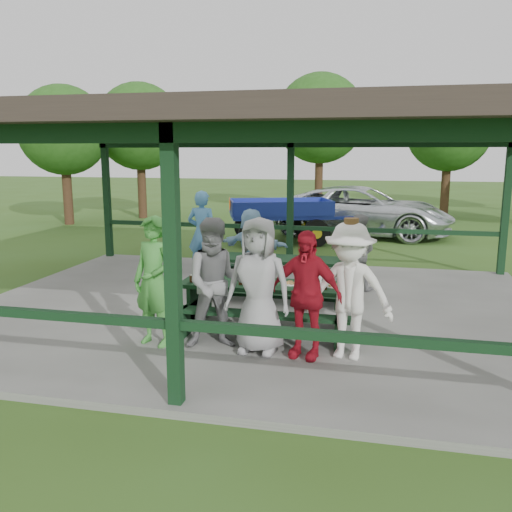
% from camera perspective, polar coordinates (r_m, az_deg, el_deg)
% --- Properties ---
extents(ground, '(90.00, 90.00, 0.00)m').
position_cam_1_polar(ground, '(9.67, -0.15, -5.96)').
color(ground, '#38591C').
rests_on(ground, ground).
extents(concrete_slab, '(10.00, 8.00, 0.10)m').
position_cam_1_polar(concrete_slab, '(9.66, -0.15, -5.68)').
color(concrete_slab, slate).
rests_on(concrete_slab, ground).
extents(pavilion_structure, '(10.60, 8.60, 3.24)m').
position_cam_1_polar(pavilion_structure, '(9.26, -0.16, 13.15)').
color(pavilion_structure, black).
rests_on(pavilion_structure, concrete_slab).
extents(picnic_table_near, '(2.61, 1.39, 0.75)m').
position_cam_1_polar(picnic_table_near, '(8.29, 1.08, -4.72)').
color(picnic_table_near, black).
rests_on(picnic_table_near, concrete_slab).
extents(picnic_table_far, '(2.74, 1.39, 0.75)m').
position_cam_1_polar(picnic_table_far, '(10.23, 2.16, -1.66)').
color(picnic_table_far, black).
rests_on(picnic_table_far, concrete_slab).
extents(table_setting, '(2.35, 0.45, 0.10)m').
position_cam_1_polar(table_setting, '(8.26, 0.91, -2.57)').
color(table_setting, white).
rests_on(table_setting, picnic_table_near).
extents(contestant_green, '(0.77, 0.61, 1.84)m').
position_cam_1_polar(contestant_green, '(7.74, -10.67, -2.64)').
color(contestant_green, green).
rests_on(contestant_green, concrete_slab).
extents(contestant_grey_left, '(1.07, 0.95, 1.83)m').
position_cam_1_polar(contestant_grey_left, '(7.53, -4.17, -2.90)').
color(contestant_grey_left, gray).
rests_on(contestant_grey_left, concrete_slab).
extents(contestant_grey_mid, '(0.97, 0.68, 1.86)m').
position_cam_1_polar(contestant_grey_mid, '(7.32, 0.27, -3.15)').
color(contestant_grey_mid, '#9B9B9D').
rests_on(contestant_grey_mid, concrete_slab).
extents(contestant_red, '(1.08, 0.65, 1.72)m').
position_cam_1_polar(contestant_red, '(7.20, 5.21, -4.05)').
color(contestant_red, '#AA1322').
rests_on(contestant_red, concrete_slab).
extents(contestant_white_fedora, '(1.28, 0.87, 1.88)m').
position_cam_1_polar(contestant_white_fedora, '(7.23, 9.77, -3.65)').
color(contestant_white_fedora, white).
rests_on(contestant_white_fedora, concrete_slab).
extents(spectator_lblue, '(1.55, 0.83, 1.59)m').
position_cam_1_polar(spectator_lblue, '(10.98, -0.48, 0.91)').
color(spectator_lblue, '#8CB9D9').
rests_on(spectator_lblue, concrete_slab).
extents(spectator_blue, '(0.71, 0.49, 1.88)m').
position_cam_1_polar(spectator_blue, '(12.00, -5.67, 2.41)').
color(spectator_blue, teal).
rests_on(spectator_blue, concrete_slab).
extents(spectator_grey, '(0.84, 0.72, 1.51)m').
position_cam_1_polar(spectator_grey, '(10.91, 10.64, 0.43)').
color(spectator_grey, gray).
rests_on(spectator_grey, concrete_slab).
extents(pickup_truck, '(6.27, 3.49, 1.66)m').
position_cam_1_polar(pickup_truck, '(18.61, 11.09, 4.66)').
color(pickup_truck, silver).
rests_on(pickup_truck, ground).
extents(farm_trailer, '(4.14, 2.61, 1.45)m').
position_cam_1_polar(farm_trailer, '(16.82, 2.59, 3.82)').
color(farm_trailer, navy).
rests_on(farm_trailer, ground).
extents(tree_far_left, '(3.59, 3.59, 5.61)m').
position_cam_1_polar(tree_far_left, '(23.57, -12.16, 13.14)').
color(tree_far_left, '#331F14').
rests_on(tree_far_left, ground).
extents(tree_left, '(3.99, 3.99, 6.24)m').
position_cam_1_polar(tree_left, '(25.07, 6.76, 14.15)').
color(tree_left, '#331F14').
rests_on(tree_left, ground).
extents(tree_mid, '(3.50, 3.50, 5.46)m').
position_cam_1_polar(tree_mid, '(24.30, 19.67, 12.45)').
color(tree_mid, '#331F14').
rests_on(tree_mid, ground).
extents(tree_edge_left, '(3.38, 3.38, 5.28)m').
position_cam_1_polar(tree_edge_left, '(22.26, -19.61, 12.33)').
color(tree_edge_left, '#331F14').
rests_on(tree_edge_left, ground).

